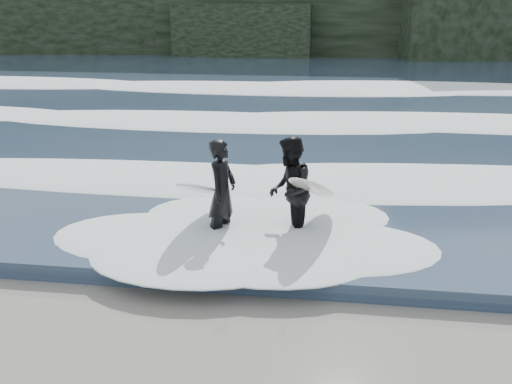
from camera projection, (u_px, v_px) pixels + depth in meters
The scene contains 6 objects.
sea at pixel (350, 81), 34.25m from camera, with size 90.00×52.00×0.30m, color #2A3B53.
foam_near at pixel (340, 174), 15.26m from camera, with size 60.00×3.20×0.20m, color white.
foam_mid at pixel (346, 120), 21.88m from camera, with size 60.00×4.00×0.24m, color white.
foam_far at pixel (350, 85), 30.38m from camera, with size 60.00×4.80×0.30m, color white.
surfer_left at pixel (218, 192), 11.76m from camera, with size 1.10×2.20×1.98m.
surfer_right at pixel (292, 191), 11.75m from camera, with size 1.37×2.28×2.03m.
Camera 1 is at (0.26, -5.87, 4.41)m, focal length 45.00 mm.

